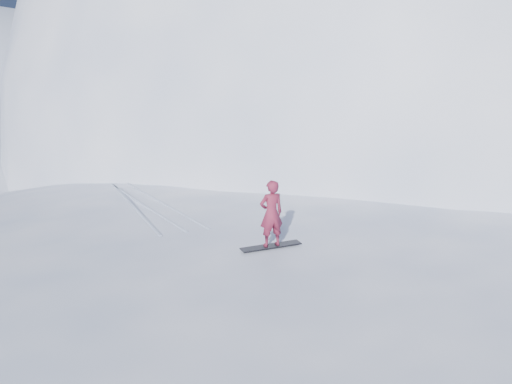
% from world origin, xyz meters
% --- Properties ---
extents(ground, '(400.00, 400.00, 0.00)m').
position_xyz_m(ground, '(0.00, 0.00, 0.00)').
color(ground, white).
rests_on(ground, ground).
extents(near_ridge, '(36.00, 28.00, 4.80)m').
position_xyz_m(near_ridge, '(1.00, 3.00, 0.00)').
color(near_ridge, white).
rests_on(near_ridge, ground).
extents(summit_peak, '(60.00, 56.00, 56.00)m').
position_xyz_m(summit_peak, '(22.00, 26.00, 0.00)').
color(summit_peak, white).
rests_on(summit_peak, ground).
extents(peak_shoulder, '(28.00, 24.00, 18.00)m').
position_xyz_m(peak_shoulder, '(10.00, 20.00, 0.00)').
color(peak_shoulder, white).
rests_on(peak_shoulder, ground).
extents(wind_bumps, '(16.00, 14.40, 1.00)m').
position_xyz_m(wind_bumps, '(-0.56, 2.12, 0.00)').
color(wind_bumps, white).
rests_on(wind_bumps, ground).
extents(snowboard, '(1.52, 0.31, 0.03)m').
position_xyz_m(snowboard, '(0.40, 0.80, 2.41)').
color(snowboard, black).
rests_on(snowboard, near_ridge).
extents(snowboarder, '(0.59, 0.40, 1.61)m').
position_xyz_m(snowboarder, '(0.40, 0.80, 3.23)').
color(snowboarder, maroon).
rests_on(snowboarder, snowboard).
extents(board_tracks, '(1.99, 5.98, 0.04)m').
position_xyz_m(board_tracks, '(-1.81, 5.47, 2.42)').
color(board_tracks, silver).
rests_on(board_tracks, ground).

